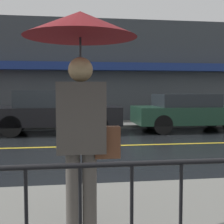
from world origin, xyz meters
The scene contains 8 objects.
ground_plane centered at (0.00, 0.00, 0.00)m, with size 80.00×80.00×0.00m, color black.
sidewalk_far centered at (0.00, 4.86, 0.06)m, with size 28.00×2.11×0.12m.
lane_marking centered at (0.00, 0.00, 0.00)m, with size 25.20×0.12×0.01m.
building_storefront centered at (0.00, 6.04, 2.42)m, with size 28.00×0.85×4.81m.
railing_foreground centered at (0.00, -6.51, 0.72)m, with size 12.00×0.04×0.96m.
pedestrian centered at (-0.11, -5.53, 1.80)m, with size 1.05×1.05×2.14m.
car_black centered at (-0.72, 2.77, 0.79)m, with size 4.56×1.79×1.53m.
car_dark_green centered at (4.26, 2.77, 0.73)m, with size 4.15×1.89×1.39m.
Camera 1 is at (-0.24, -8.45, 1.54)m, focal length 50.00 mm.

